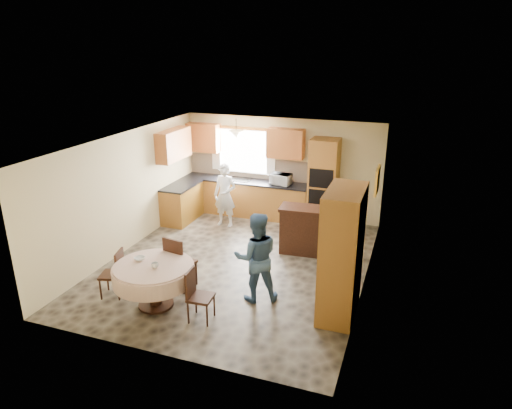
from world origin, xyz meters
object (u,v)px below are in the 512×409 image
Objects in this scene: dining_table at (154,274)px; person_sink at (225,195)px; chair_right at (196,293)px; chair_left at (115,271)px; person_dining at (256,257)px; cupboard at (342,254)px; sideboard at (311,232)px; oven_tower at (323,183)px; chair_back at (178,260)px.

person_sink is at bearing 94.86° from dining_table.
chair_right is 4.03m from person_sink.
chair_left is 1.00× the size of chair_right.
person_dining is at bearing -41.33° from chair_right.
cupboard is 3.10m from dining_table.
dining_table is 1.73m from person_dining.
sideboard is 0.62× the size of cupboard.
oven_tower is 2.37m from person_sink.
person_sink is (-2.31, 0.83, 0.30)m from sideboard.
oven_tower reaches higher than sideboard.
chair_back is 1.18× the size of chair_right.
oven_tower is 0.99× the size of cupboard.
chair_back is at bearing 40.36° from chair_right.
chair_back is (-2.85, -0.19, -0.51)m from cupboard.
sideboard is 1.54× the size of chair_right.
person_sink is at bearing -72.82° from chair_back.
sideboard is at bearing -120.52° from chair_back.
oven_tower is at bearing 90.03° from sideboard.
chair_left is 2.47m from person_dining.
oven_tower is at bearing -16.56° from chair_right.
oven_tower is 1.79m from sideboard.
dining_table is (-1.88, -4.58, -0.46)m from oven_tower.
cupboard is 1.35× the size of person_dining.
chair_back is (-1.78, -3.94, -0.50)m from oven_tower.
chair_back is (0.91, 0.58, 0.08)m from chair_left.
dining_table is at bearing -128.51° from sideboard.
dining_table is (-2.95, -0.83, -0.47)m from cupboard.
oven_tower reaches higher than person_sink.
chair_left is at bearing -120.78° from oven_tower.
chair_back is at bearing 107.30° from chair_left.
person_sink is (-0.32, 3.73, 0.17)m from dining_table.
dining_table is 0.65m from chair_back.
dining_table is at bearing 77.80° from chair_right.
person_dining reaches higher than chair_left.
person_dining is at bearing -106.42° from sideboard.
sideboard is 0.99× the size of dining_table.
chair_back is at bearing -114.31° from oven_tower.
dining_table is 1.33× the size of chair_back.
sideboard is 1.54× the size of chair_left.
cupboard reaches higher than chair_back.
cupboard is 2.48× the size of chair_left.
oven_tower is at bearing 23.60° from person_sink.
cupboard is at bearing -74.10° from oven_tower.
sideboard reaches higher than chair_left.
sideboard is 3.23m from chair_right.
oven_tower is 3.91m from cupboard.
dining_table is 0.83m from chair_left.
chair_left is 1.67m from chair_right.
person_sink reaches higher than chair_back.
cupboard is (0.95, -2.07, 0.59)m from sideboard.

